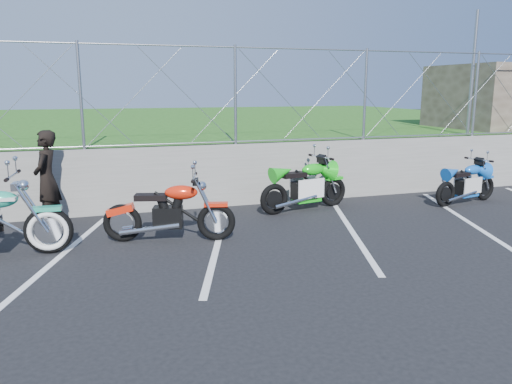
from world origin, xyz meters
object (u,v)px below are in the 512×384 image
object	(u,v)px
sportbike_green	(306,188)
person_standing	(47,179)
sportbike_blue	(467,185)
naked_orange	(171,214)

from	to	relation	value
sportbike_green	person_standing	distance (m)	4.90
sportbike_green	person_standing	size ratio (longest dim) A/B	1.19
sportbike_blue	person_standing	bearing A→B (deg)	162.63
naked_orange	sportbike_blue	world-z (taller)	naked_orange
naked_orange	person_standing	bearing A→B (deg)	156.52
naked_orange	person_standing	world-z (taller)	person_standing
naked_orange	sportbike_green	size ratio (longest dim) A/B	1.01
sportbike_green	sportbike_blue	xyz separation A→B (m)	(3.54, -0.50, -0.06)
naked_orange	sportbike_blue	distance (m)	6.50
sportbike_green	sportbike_blue	world-z (taller)	sportbike_green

